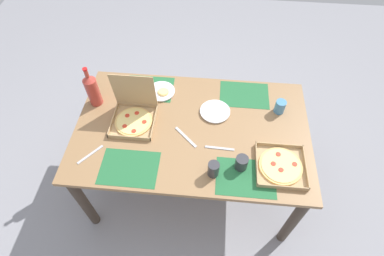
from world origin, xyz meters
The scene contains 18 objects.
ground_plane centered at (0.00, 0.00, 0.00)m, with size 6.00×6.00×0.00m, color gray.
dining_table centered at (0.00, 0.00, 0.64)m, with size 1.59×0.99×0.74m.
placemat_near_left centered at (-0.36, -0.34, 0.75)m, with size 0.36×0.26×0.00m, color #236638.
placemat_near_right centered at (0.36, -0.34, 0.75)m, with size 0.36×0.26×0.00m, color #236638.
placemat_far_left centered at (-0.36, 0.34, 0.75)m, with size 0.36×0.26×0.00m, color #236638.
placemat_far_right centered at (0.36, 0.34, 0.75)m, with size 0.36×0.26×0.00m, color #236638.
pizza_box_center centered at (0.57, -0.25, 0.76)m, with size 0.30×0.30×0.04m.
pizza_box_corner_right centered at (-0.40, 0.04, 0.79)m, with size 0.29×0.29×0.33m.
plate_far_left centered at (0.15, 0.15, 0.75)m, with size 0.21×0.21×0.02m.
plate_far_right centered at (-0.26, 0.31, 0.75)m, with size 0.21×0.21×0.03m.
soda_bottle centered at (-0.71, 0.17, 0.88)m, with size 0.09×0.09×0.32m.
cup_red centered at (0.33, -0.27, 0.79)m, with size 0.08×0.08×0.10m, color #333338.
cup_clear_right centered at (0.60, 0.21, 0.79)m, with size 0.07×0.07×0.10m, color teal.
cup_dark centered at (0.16, -0.34, 0.80)m, with size 0.07×0.07×0.11m, color #333338.
knife_by_far_left centered at (-0.03, -0.08, 0.75)m, with size 0.21×0.02×0.01m, color #B7B7BC.
fork_by_near_left centered at (-0.51, 0.31, 0.75)m, with size 0.19×0.02×0.01m, color #B7B7BC.
fork_by_near_right centered at (0.19, -0.15, 0.75)m, with size 0.19×0.02×0.01m, color #B7B7BC.
fork_by_far_right centered at (-0.63, -0.27, 0.75)m, with size 0.19×0.02×0.01m, color #B7B7BC.
Camera 1 is at (0.11, -1.23, 2.38)m, focal length 28.20 mm.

